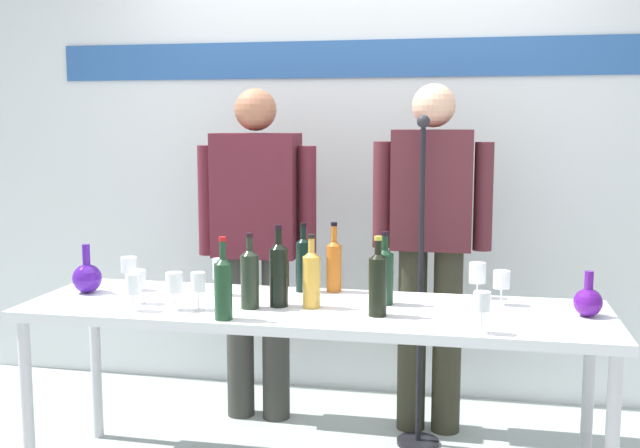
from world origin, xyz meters
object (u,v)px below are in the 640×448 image
wine_bottle_2 (279,272)px  wine_glass_right_0 (502,280)px  wine_glass_left_5 (198,283)px  wine_bottle_1 (378,282)px  wine_glass_left_3 (219,270)px  wine_bottle_7 (334,263)px  wine_glass_left_4 (133,285)px  wine_bottle_0 (385,274)px  wine_bottle_5 (223,286)px  wine_glass_right_2 (482,303)px  microphone_stand (420,337)px  decanter_blue_right (588,301)px  wine_glass_left_2 (174,283)px  wine_bottle_4 (303,262)px  wine_bottle_3 (312,277)px  wine_glass_left_0 (129,265)px  decanter_blue_left (87,277)px  wine_glass_right_1 (477,273)px  wine_glass_left_1 (138,279)px  wine_bottle_6 (250,276)px  presenter_right (431,238)px  presenter_left (257,233)px  display_table (313,320)px

wine_bottle_2 → wine_glass_right_0: bearing=13.0°
wine_glass_left_5 → wine_bottle_1: bearing=4.0°
wine_bottle_1 → wine_glass_left_3: size_ratio=1.94×
wine_bottle_7 → wine_glass_left_5: 0.64m
wine_bottle_1 → wine_glass_left_4: wine_bottle_1 is taller
wine_bottle_0 → wine_bottle_5: size_ratio=0.95×
wine_bottle_0 → wine_glass_left_4: size_ratio=2.03×
wine_bottle_2 → wine_bottle_5: (-0.15, -0.25, -0.01)m
wine_glass_left_5 → wine_glass_right_2: bearing=-6.4°
wine_glass_left_5 → microphone_stand: microphone_stand is taller
decanter_blue_right → wine_bottle_7: wine_bottle_7 is taller
wine_glass_left_4 → wine_glass_right_2: wine_glass_right_2 is taller
wine_bottle_2 → wine_glass_left_2: (-0.39, -0.14, -0.04)m
microphone_stand → wine_glass_left_3: bearing=-155.1°
microphone_stand → wine_glass_left_2: bearing=-143.6°
wine_glass_left_5 → wine_glass_left_2: bearing=-170.0°
wine_bottle_4 → wine_glass_left_3: bearing=-157.7°
wine_bottle_3 → wine_glass_left_4: size_ratio=2.01×
wine_bottle_7 → wine_glass_left_0: (-0.90, -0.15, -0.01)m
decanter_blue_left → wine_glass_right_1: bearing=8.2°
wine_bottle_1 → wine_glass_left_1: 1.00m
wine_bottle_4 → wine_bottle_6: same height
wine_glass_left_1 → wine_glass_left_2: size_ratio=0.92×
wine_bottle_1 → wine_glass_left_2: wine_bottle_1 is taller
wine_bottle_5 → wine_glass_left_4: 0.40m
wine_glass_left_2 → wine_bottle_3: bearing=15.8°
wine_glass_left_3 → wine_bottle_7: bearing=19.2°
presenter_right → wine_bottle_6: 1.04m
presenter_left → wine_glass_left_3: bearing=-90.2°
presenter_right → wine_bottle_0: bearing=-104.2°
wine_bottle_4 → microphone_stand: microphone_stand is taller
decanter_blue_left → presenter_left: size_ratio=0.13×
wine_glass_left_0 → wine_glass_left_5: 0.52m
presenter_left → wine_glass_right_2: 1.48m
wine_bottle_3 → wine_glass_left_3: bearing=162.0°
wine_bottle_6 → wine_glass_right_2: wine_bottle_6 is taller
wine_bottle_2 → microphone_stand: size_ratio=0.22×
decanter_blue_left → wine_bottle_6: wine_bottle_6 is taller
wine_glass_left_0 → wine_glass_left_3: (0.43, -0.01, -0.00)m
microphone_stand → wine_glass_left_1: bearing=-151.4°
wine_bottle_2 → wine_glass_left_1: bearing=-173.4°
wine_bottle_5 → wine_bottle_1: bearing=16.8°
wine_bottle_1 → wine_glass_right_2: wine_bottle_1 is taller
presenter_left → wine_bottle_6: 0.81m
wine_bottle_5 → wine_glass_left_5: size_ratio=2.08×
display_table → wine_bottle_2: size_ratio=7.10×
wine_bottle_3 → wine_glass_left_4: bearing=-164.1°
wine_glass_right_1 → wine_glass_right_2: size_ratio=1.01×
wine_bottle_2 → wine_glass_left_5: 0.32m
decanter_blue_right → wine_bottle_4: size_ratio=0.58×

